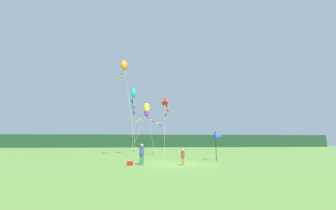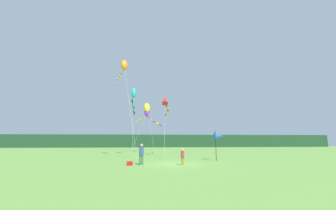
# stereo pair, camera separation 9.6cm
# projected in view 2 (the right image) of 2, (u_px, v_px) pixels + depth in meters

# --- Properties ---
(ground_plane) EXTENTS (120.00, 120.00, 0.00)m
(ground_plane) POSITION_uv_depth(u_px,v_px,m) (175.00, 164.00, 17.87)
(ground_plane) COLOR #6B9E42
(distant_treeline) EXTENTS (108.00, 3.99, 3.62)m
(distant_treeline) POSITION_uv_depth(u_px,v_px,m) (155.00, 141.00, 62.32)
(distant_treeline) COLOR #1E4228
(distant_treeline) RESTS_ON ground
(person_adult) EXTENTS (0.37, 0.37, 1.70)m
(person_adult) POSITION_uv_depth(u_px,v_px,m) (141.00, 153.00, 17.26)
(person_adult) COLOR #3F724C
(person_adult) RESTS_ON ground
(person_child) EXTENTS (0.29, 0.29, 1.31)m
(person_child) POSITION_uv_depth(u_px,v_px,m) (183.00, 156.00, 17.10)
(person_child) COLOR olive
(person_child) RESTS_ON ground
(cooler_box) EXTENTS (0.46, 0.31, 0.32)m
(cooler_box) POSITION_uv_depth(u_px,v_px,m) (130.00, 163.00, 16.83)
(cooler_box) COLOR red
(cooler_box) RESTS_ON ground
(banner_flag_pole) EXTENTS (0.90, 0.70, 2.92)m
(banner_flag_pole) POSITION_uv_depth(u_px,v_px,m) (219.00, 136.00, 21.14)
(banner_flag_pole) COLOR black
(banner_flag_pole) RESTS_ON ground
(kite_orange) EXTENTS (3.70, 7.73, 12.27)m
(kite_orange) POSITION_uv_depth(u_px,v_px,m) (124.00, 67.00, 27.03)
(kite_orange) COLOR #B2B2B2
(kite_orange) RESTS_ON ground
(kite_cyan) EXTENTS (0.92, 9.13, 9.37)m
(kite_cyan) POSITION_uv_depth(u_px,v_px,m) (134.00, 97.00, 30.26)
(kite_cyan) COLOR #B2B2B2
(kite_cyan) RESTS_ON ground
(kite_red) EXTENTS (1.23, 9.68, 7.86)m
(kite_red) POSITION_uv_depth(u_px,v_px,m) (165.00, 102.00, 27.35)
(kite_red) COLOR #B2B2B2
(kite_red) RESTS_ON ground
(kite_purple) EXTENTS (5.17, 7.95, 7.52)m
(kite_purple) POSITION_uv_depth(u_px,v_px,m) (148.00, 114.00, 35.55)
(kite_purple) COLOR #B2B2B2
(kite_purple) RESTS_ON ground
(kite_yellow) EXTENTS (3.72, 9.19, 8.29)m
(kite_yellow) POSITION_uv_depth(u_px,v_px,m) (146.00, 110.00, 35.65)
(kite_yellow) COLOR #B2B2B2
(kite_yellow) RESTS_ON ground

